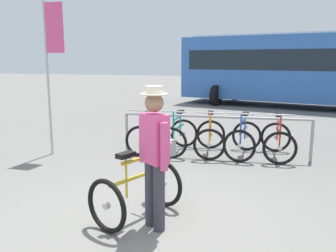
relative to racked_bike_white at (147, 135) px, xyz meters
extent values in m
plane|color=slate|center=(1.16, -3.52, -0.37)|extent=(80.00, 80.00, 0.00)
cylinder|color=#99999E|center=(-0.41, -0.20, 0.06)|extent=(0.06, 0.06, 0.85)
cylinder|color=#99999E|center=(3.43, 0.03, 0.06)|extent=(0.06, 0.06, 0.85)
cylinder|color=#99999E|center=(1.51, -0.09, 0.48)|extent=(3.85, 0.29, 0.05)
torus|color=black|center=(-0.02, 0.51, -0.04)|extent=(0.66, 0.09, 0.66)
cylinder|color=#B7B7BC|center=(-0.02, 0.51, -0.04)|extent=(0.08, 0.06, 0.08)
torus|color=black|center=(0.02, -0.51, -0.04)|extent=(0.66, 0.09, 0.66)
cylinder|color=#B7B7BC|center=(0.02, -0.51, -0.04)|extent=(0.08, 0.06, 0.08)
cube|color=silver|center=(0.00, 0.00, 0.19)|extent=(0.06, 0.92, 0.04)
cube|color=silver|center=(0.00, -0.05, 0.41)|extent=(0.05, 0.61, 0.04)
cylinder|color=silver|center=(-0.01, 0.18, 0.24)|extent=(0.03, 0.03, 0.55)
cube|color=black|center=(-0.01, 0.18, 0.51)|extent=(0.13, 0.24, 0.06)
cylinder|color=silver|center=(0.01, -0.39, 0.28)|extent=(0.03, 0.03, 0.63)
cylinder|color=#B7B7BC|center=(0.01, -0.39, 0.59)|extent=(0.52, 0.04, 0.03)
torus|color=black|center=(0.70, 0.55, -0.04)|extent=(0.66, 0.09, 0.66)
cylinder|color=#B7B7BC|center=(0.70, 0.55, -0.04)|extent=(0.08, 0.06, 0.08)
torus|color=black|center=(0.69, -0.47, -0.04)|extent=(0.66, 0.09, 0.66)
cylinder|color=#B7B7BC|center=(0.69, -0.47, -0.04)|extent=(0.08, 0.06, 0.08)
cube|color=teal|center=(0.70, 0.04, 0.19)|extent=(0.05, 0.92, 0.04)
cube|color=teal|center=(0.70, -0.01, 0.41)|extent=(0.04, 0.61, 0.04)
cylinder|color=teal|center=(0.70, 0.23, 0.24)|extent=(0.03, 0.03, 0.55)
cube|color=black|center=(0.70, 0.23, 0.51)|extent=(0.12, 0.24, 0.06)
cylinder|color=teal|center=(0.69, -0.34, 0.28)|extent=(0.03, 0.03, 0.63)
cylinder|color=#B7B7BC|center=(0.69, -0.34, 0.59)|extent=(0.52, 0.03, 0.03)
torus|color=black|center=(1.33, 0.59, -0.04)|extent=(0.66, 0.15, 0.66)
cylinder|color=#B7B7BC|center=(1.33, 0.59, -0.04)|extent=(0.09, 0.07, 0.08)
torus|color=black|center=(1.47, -0.42, -0.04)|extent=(0.66, 0.15, 0.66)
cylinder|color=#B7B7BC|center=(1.47, -0.42, -0.04)|extent=(0.09, 0.07, 0.08)
cube|color=orange|center=(1.40, 0.09, 0.19)|extent=(0.16, 0.91, 0.04)
cube|color=orange|center=(1.40, 0.04, 0.41)|extent=(0.12, 0.61, 0.04)
cylinder|color=orange|center=(1.37, 0.27, 0.24)|extent=(0.03, 0.03, 0.55)
cube|color=black|center=(1.37, 0.27, 0.51)|extent=(0.15, 0.25, 0.06)
cylinder|color=orange|center=(1.45, -0.30, 0.28)|extent=(0.03, 0.03, 0.63)
cylinder|color=#B7B7BC|center=(1.45, -0.30, 0.59)|extent=(0.52, 0.10, 0.03)
torus|color=black|center=(2.14, 0.64, -0.04)|extent=(0.67, 0.15, 0.66)
cylinder|color=#B7B7BC|center=(2.14, 0.64, -0.04)|extent=(0.08, 0.07, 0.08)
torus|color=black|center=(2.06, -0.38, -0.04)|extent=(0.67, 0.15, 0.66)
cylinder|color=#B7B7BC|center=(2.06, -0.38, -0.04)|extent=(0.08, 0.07, 0.08)
cube|color=#2D56B7|center=(2.10, 0.13, 0.19)|extent=(0.11, 0.92, 0.04)
cube|color=#2D56B7|center=(2.09, 0.08, 0.41)|extent=(0.08, 0.61, 0.04)
cylinder|color=#2D56B7|center=(2.11, 0.31, 0.24)|extent=(0.03, 0.03, 0.55)
cube|color=black|center=(2.11, 0.31, 0.51)|extent=(0.14, 0.25, 0.06)
cylinder|color=#2D56B7|center=(2.07, -0.26, 0.28)|extent=(0.03, 0.03, 0.63)
cylinder|color=#B7B7BC|center=(2.07, -0.26, 0.59)|extent=(0.52, 0.07, 0.03)
torus|color=black|center=(2.76, 0.68, -0.04)|extent=(0.66, 0.12, 0.66)
cylinder|color=#B7B7BC|center=(2.76, 0.68, -0.04)|extent=(0.08, 0.07, 0.08)
torus|color=black|center=(2.83, -0.34, -0.04)|extent=(0.66, 0.12, 0.66)
cylinder|color=#B7B7BC|center=(2.83, -0.34, -0.04)|extent=(0.08, 0.07, 0.08)
cube|color=red|center=(2.79, 0.17, 0.19)|extent=(0.09, 0.92, 0.04)
cube|color=red|center=(2.80, 0.12, 0.41)|extent=(0.08, 0.61, 0.04)
cylinder|color=red|center=(2.78, 0.36, 0.24)|extent=(0.03, 0.03, 0.55)
cube|color=black|center=(2.78, 0.36, 0.51)|extent=(0.14, 0.25, 0.06)
cylinder|color=red|center=(2.82, -0.21, 0.28)|extent=(0.03, 0.03, 0.63)
cylinder|color=#B7B7BC|center=(2.82, -0.21, 0.59)|extent=(0.52, 0.06, 0.03)
torus|color=black|center=(0.81, -3.80, -0.04)|extent=(0.63, 0.32, 0.66)
cylinder|color=#B7B7BC|center=(0.81, -3.80, -0.04)|extent=(0.10, 0.09, 0.08)
torus|color=black|center=(1.23, -2.87, -0.04)|extent=(0.63, 0.32, 0.66)
cylinder|color=#B7B7BC|center=(1.23, -2.87, -0.04)|extent=(0.10, 0.09, 0.08)
cube|color=yellow|center=(1.02, -3.33, 0.19)|extent=(0.41, 0.85, 0.04)
cube|color=yellow|center=(1.04, -3.29, 0.41)|extent=(0.28, 0.57, 0.04)
cylinder|color=yellow|center=(0.95, -3.50, 0.24)|extent=(0.03, 0.03, 0.55)
cube|color=black|center=(0.95, -3.50, 0.51)|extent=(0.21, 0.27, 0.06)
cylinder|color=yellow|center=(1.18, -2.98, 0.28)|extent=(0.03, 0.03, 0.63)
cylinder|color=#B7B7BC|center=(1.18, -2.98, 0.59)|extent=(0.49, 0.24, 0.03)
cube|color=gray|center=(1.24, -2.85, 0.47)|extent=(0.32, 0.29, 0.22)
ellipsoid|color=beige|center=(1.24, -2.85, 0.57)|extent=(0.23, 0.22, 0.16)
sphere|color=beige|center=(1.27, -2.77, 0.67)|extent=(0.11, 0.11, 0.11)
cylinder|color=#383842|center=(1.39, -3.58, 0.04)|extent=(0.14, 0.14, 0.82)
cylinder|color=#383842|center=(1.25, -3.47, 0.04)|extent=(0.14, 0.14, 0.82)
cube|color=#E54C8C|center=(1.32, -3.52, 0.74)|extent=(0.39, 0.37, 0.58)
cylinder|color=#E54C8C|center=(1.48, -3.67, 0.69)|extent=(0.09, 0.09, 0.55)
cylinder|color=#E54C8C|center=(1.13, -3.40, 0.69)|extent=(0.09, 0.09, 0.55)
sphere|color=#9E7051|center=(1.32, -3.52, 1.16)|extent=(0.22, 0.22, 0.22)
cylinder|color=beige|center=(1.32, -3.52, 1.26)|extent=(0.32, 0.32, 0.02)
cylinder|color=beige|center=(1.32, -3.52, 1.31)|extent=(0.20, 0.20, 0.09)
cube|color=#3366B7|center=(3.74, 8.84, 1.28)|extent=(10.31, 4.87, 2.70)
cube|color=#19232D|center=(3.74, 8.84, 1.63)|extent=(9.54, 4.70, 0.84)
cube|color=silver|center=(3.74, 8.84, 2.67)|extent=(9.28, 4.39, 0.08)
cylinder|color=black|center=(0.29, 8.42, 0.08)|extent=(0.46, 0.93, 0.90)
cylinder|color=black|center=(0.90, 10.85, 0.08)|extent=(0.46, 0.93, 0.90)
cylinder|color=#B2B2B7|center=(-1.90, -0.84, 1.23)|extent=(0.05, 0.05, 3.20)
cube|color=#E54C8C|center=(-1.68, -0.84, 2.28)|extent=(0.40, 0.03, 1.00)
camera|label=1|loc=(2.59, -7.40, 1.65)|focal=38.32mm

